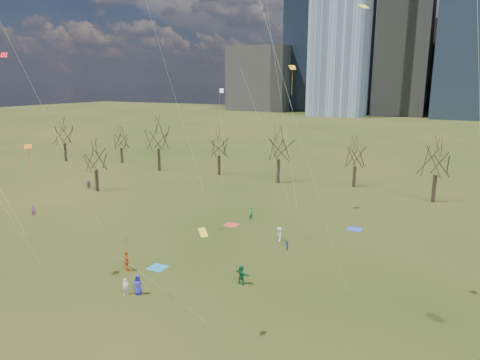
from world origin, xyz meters
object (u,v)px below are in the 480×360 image
at_px(blanket_navy, 355,229).
at_px(blanket_teal, 157,268).
at_px(person_4, 127,261).
at_px(person_1, 126,287).
at_px(blanket_crimson, 231,225).
at_px(person_0, 138,285).

bearing_deg(blanket_navy, blanket_teal, -126.39).
relative_size(blanket_teal, person_4, 0.87).
bearing_deg(person_1, blanket_crimson, 34.29).
bearing_deg(blanket_teal, person_4, -140.61).
bearing_deg(person_4, blanket_crimson, -68.62).
bearing_deg(blanket_crimson, blanket_navy, 20.84).
height_order(person_1, person_4, person_4).
distance_m(blanket_navy, person_0, 26.46).
relative_size(blanket_navy, person_1, 1.16).
xyz_separation_m(blanket_teal, blanket_navy, (13.86, 18.81, 0.00)).
bearing_deg(blanket_teal, person_0, -69.89).
bearing_deg(blanket_navy, person_0, -117.34).
height_order(blanket_navy, person_1, person_1).
xyz_separation_m(blanket_navy, person_0, (-12.15, -23.50, 0.82)).
xyz_separation_m(person_0, person_1, (-0.85, -0.50, -0.14)).
bearing_deg(blanket_crimson, person_4, -99.18).
relative_size(blanket_crimson, person_1, 1.16).
height_order(blanket_navy, person_0, person_0).
bearing_deg(person_1, person_4, 73.03).
distance_m(blanket_teal, blanket_crimson, 13.70).
height_order(blanket_navy, person_4, person_4).
xyz_separation_m(blanket_navy, person_1, (-13.00, -24.00, 0.67)).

